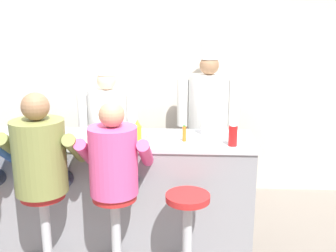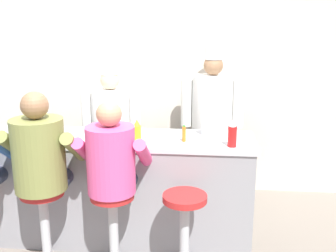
# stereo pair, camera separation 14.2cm
# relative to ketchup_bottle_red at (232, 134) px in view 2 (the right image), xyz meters

# --- Properties ---
(wall_back) EXTENTS (10.00, 0.06, 2.70)m
(wall_back) POSITION_rel_ketchup_bottle_red_xyz_m (-1.06, 1.46, 0.25)
(wall_back) COLOR beige
(wall_back) RESTS_ON ground_plane
(diner_counter) EXTENTS (2.56, 0.65, 1.00)m
(diner_counter) POSITION_rel_ketchup_bottle_red_xyz_m (-1.06, 0.19, -0.60)
(diner_counter) COLOR gray
(diner_counter) RESTS_ON ground_plane
(ketchup_bottle_red) EXTENTS (0.07, 0.07, 0.23)m
(ketchup_bottle_red) POSITION_rel_ketchup_bottle_red_xyz_m (0.00, 0.00, 0.00)
(ketchup_bottle_red) COLOR red
(ketchup_bottle_red) RESTS_ON diner_counter
(mustard_bottle_yellow) EXTENTS (0.07, 0.07, 0.21)m
(mustard_bottle_yellow) POSITION_rel_ketchup_bottle_red_xyz_m (-0.80, 0.03, -0.01)
(mustard_bottle_yellow) COLOR yellow
(mustard_bottle_yellow) RESTS_ON diner_counter
(hot_sauce_bottle_orange) EXTENTS (0.03, 0.03, 0.14)m
(hot_sauce_bottle_orange) POSITION_rel_ketchup_bottle_red_xyz_m (-0.40, 0.11, -0.04)
(hot_sauce_bottle_orange) COLOR orange
(hot_sauce_bottle_orange) RESTS_ON diner_counter
(water_pitcher_clear) EXTENTS (0.16, 0.13, 0.21)m
(water_pitcher_clear) POSITION_rel_ketchup_bottle_red_xyz_m (-0.19, 0.32, -0.00)
(water_pitcher_clear) COLOR silver
(water_pitcher_clear) RESTS_ON diner_counter
(breakfast_plate) EXTENTS (0.23, 0.23, 0.05)m
(breakfast_plate) POSITION_rel_ketchup_bottle_red_xyz_m (-1.10, -0.03, -0.09)
(breakfast_plate) COLOR white
(breakfast_plate) RESTS_ON diner_counter
(cereal_bowl) EXTENTS (0.13, 0.13, 0.05)m
(cereal_bowl) POSITION_rel_ketchup_bottle_red_xyz_m (-1.28, 0.03, -0.08)
(cereal_bowl) COLOR white
(cereal_bowl) RESTS_ON diner_counter
(coffee_mug_white) EXTENTS (0.12, 0.08, 0.09)m
(coffee_mug_white) POSITION_rel_ketchup_bottle_red_xyz_m (-0.68, -0.03, -0.06)
(coffee_mug_white) COLOR white
(coffee_mug_white) RESTS_ON diner_counter
(coffee_mug_tan) EXTENTS (0.13, 0.09, 0.09)m
(coffee_mug_tan) POSITION_rel_ketchup_bottle_red_xyz_m (-1.62, 0.02, -0.06)
(coffee_mug_tan) COLOR beige
(coffee_mug_tan) RESTS_ON diner_counter
(diner_seated_olive) EXTENTS (0.61, 0.61, 1.49)m
(diner_seated_olive) POSITION_rel_ketchup_bottle_red_xyz_m (-1.50, -0.33, -0.16)
(diner_seated_olive) COLOR #B2B5BA
(diner_seated_olive) RESTS_ON ground_plane
(diner_seated_pink) EXTENTS (0.57, 0.56, 1.43)m
(diner_seated_pink) POSITION_rel_ketchup_bottle_red_xyz_m (-0.93, -0.34, -0.19)
(diner_seated_pink) COLOR #B2B5BA
(diner_seated_pink) RESTS_ON ground_plane
(empty_stool_round) EXTENTS (0.34, 0.34, 0.71)m
(empty_stool_round) POSITION_rel_ketchup_bottle_red_xyz_m (-0.37, -0.37, -0.63)
(empty_stool_round) COLOR #B2B5BA
(empty_stool_round) RESTS_ON ground_plane
(cook_in_whites_near) EXTENTS (0.64, 0.41, 1.63)m
(cook_in_whites_near) POSITION_rel_ketchup_bottle_red_xyz_m (-1.22, 0.83, -0.21)
(cook_in_whites_near) COLOR #232328
(cook_in_whites_near) RESTS_ON ground_plane
(cook_in_whites_far) EXTENTS (0.70, 0.45, 1.78)m
(cook_in_whites_far) POSITION_rel_ketchup_bottle_red_xyz_m (-0.15, 1.16, -0.13)
(cook_in_whites_far) COLOR #232328
(cook_in_whites_far) RESTS_ON ground_plane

